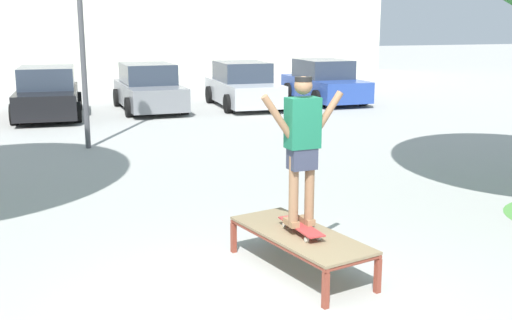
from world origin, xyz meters
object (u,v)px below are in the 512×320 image
(skate_box, at_px, (300,237))
(skater, at_px, (302,141))
(car_grey, at_px, (149,89))
(car_blue, at_px, (324,83))
(skateboard, at_px, (301,227))
(car_silver, at_px, (243,86))
(car_black, at_px, (48,94))

(skate_box, height_order, skater, skater)
(car_grey, bearing_deg, car_blue, -0.31)
(skateboard, relative_size, car_grey, 0.19)
(skateboard, height_order, car_blue, car_blue)
(skate_box, height_order, car_silver, car_silver)
(skateboard, xyz_separation_m, car_blue, (7.02, 13.94, 0.15))
(skate_box, relative_size, car_grey, 0.48)
(car_grey, bearing_deg, skate_box, -93.12)
(car_silver, bearing_deg, car_blue, 4.16)
(skater, distance_m, car_grey, 14.02)
(car_black, xyz_separation_m, car_grey, (3.13, 0.49, 0.00))
(skater, distance_m, car_black, 13.72)
(skater, bearing_deg, car_silver, 74.15)
(skater, xyz_separation_m, car_silver, (3.89, 13.71, -0.84))
(car_grey, bearing_deg, skater, -93.10)
(skate_box, bearing_deg, car_black, 99.97)
(skater, relative_size, car_silver, 0.40)
(skateboard, relative_size, car_blue, 0.19)
(skater, bearing_deg, skate_box, 103.63)
(car_silver, distance_m, car_blue, 3.14)
(car_black, xyz_separation_m, car_silver, (6.26, 0.22, 0.00))
(skateboard, relative_size, car_black, 0.19)
(car_silver, bearing_deg, car_black, -177.95)
(skateboard, distance_m, skater, 0.99)
(car_black, bearing_deg, car_silver, 2.05)
(car_black, bearing_deg, car_grey, 8.81)
(car_grey, bearing_deg, car_silver, -4.76)
(car_grey, relative_size, car_silver, 0.99)
(car_blue, bearing_deg, skate_box, -116.77)
(skate_box, bearing_deg, skateboard, -77.63)
(car_black, distance_m, car_blue, 9.41)
(car_grey, distance_m, car_silver, 3.15)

